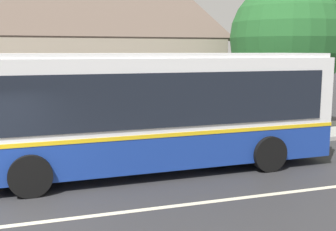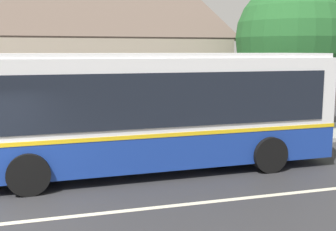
{
  "view_description": "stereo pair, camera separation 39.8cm",
  "coord_description": "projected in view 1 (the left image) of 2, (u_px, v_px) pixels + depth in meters",
  "views": [
    {
      "loc": [
        0.89,
        -8.21,
        3.32
      ],
      "look_at": [
        4.52,
        2.79,
        1.54
      ],
      "focal_mm": 45.0,
      "sensor_mm": 36.0,
      "label": 1
    },
    {
      "loc": [
        1.27,
        -8.33,
        3.32
      ],
      "look_at": [
        4.52,
        2.79,
        1.54
      ],
      "focal_mm": 45.0,
      "sensor_mm": 36.0,
      "label": 2
    }
  ],
  "objects": [
    {
      "name": "transit_bus",
      "position": [
        141.0,
        109.0,
        11.56
      ],
      "size": [
        10.93,
        2.92,
        3.26
      ],
      "color": "navy",
      "rests_on": "ground"
    },
    {
      "name": "street_tree_primary",
      "position": [
        288.0,
        38.0,
        17.4
      ],
      "size": [
        4.79,
        4.79,
        6.25
      ],
      "color": "#4C3828",
      "rests_on": "ground"
    },
    {
      "name": "bus_stop_sign",
      "position": [
        317.0,
        96.0,
        15.84
      ],
      "size": [
        0.36,
        0.07,
        2.4
      ],
      "color": "gray",
      "rests_on": "sidewalk_far"
    },
    {
      "name": "sidewalk_far",
      "position": [
        4.0,
        153.0,
        13.56
      ],
      "size": [
        60.0,
        3.0,
        0.15
      ],
      "primitive_type": "cube",
      "color": "#9E9E99",
      "rests_on": "ground"
    }
  ]
}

